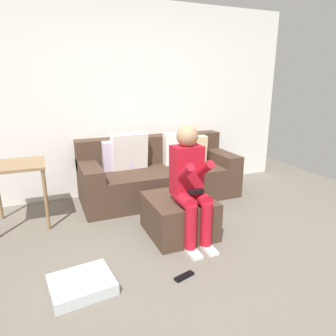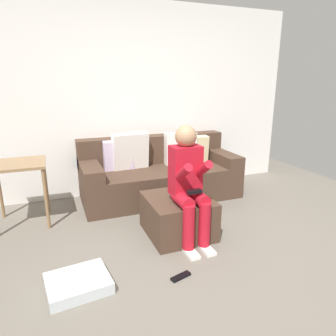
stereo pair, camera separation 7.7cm
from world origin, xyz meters
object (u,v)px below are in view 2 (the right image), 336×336
(side_table, at_px, (19,173))
(remote_near_ottoman, at_px, (181,277))
(ottoman, at_px, (178,216))
(person_seated, at_px, (189,181))
(couch_sectional, at_px, (159,173))
(storage_bin, at_px, (78,283))

(side_table, xyz_separation_m, remote_near_ottoman, (1.24, -1.57, -0.58))
(side_table, bearing_deg, ottoman, -29.47)
(ottoman, distance_m, person_seated, 0.46)
(ottoman, xyz_separation_m, side_table, (-1.52, 0.86, 0.39))
(couch_sectional, bearing_deg, ottoman, -99.53)
(couch_sectional, height_order, ottoman, couch_sectional)
(ottoman, height_order, remote_near_ottoman, ottoman)
(storage_bin, bearing_deg, side_table, 107.66)
(storage_bin, relative_size, remote_near_ottoman, 2.60)
(person_seated, bearing_deg, couch_sectional, 83.46)
(person_seated, relative_size, storage_bin, 2.48)
(couch_sectional, relative_size, person_seated, 1.81)
(storage_bin, relative_size, side_table, 0.66)
(ottoman, height_order, side_table, side_table)
(side_table, bearing_deg, remote_near_ottoman, -51.68)
(ottoman, height_order, storage_bin, ottoman)
(ottoman, xyz_separation_m, remote_near_ottoman, (-0.27, -0.71, -0.19))
(person_seated, xyz_separation_m, storage_bin, (-1.11, -0.38, -0.58))
(couch_sectional, distance_m, remote_near_ottoman, 1.91)
(storage_bin, bearing_deg, ottoman, 27.25)
(couch_sectional, height_order, side_table, couch_sectional)
(side_table, height_order, remote_near_ottoman, side_table)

